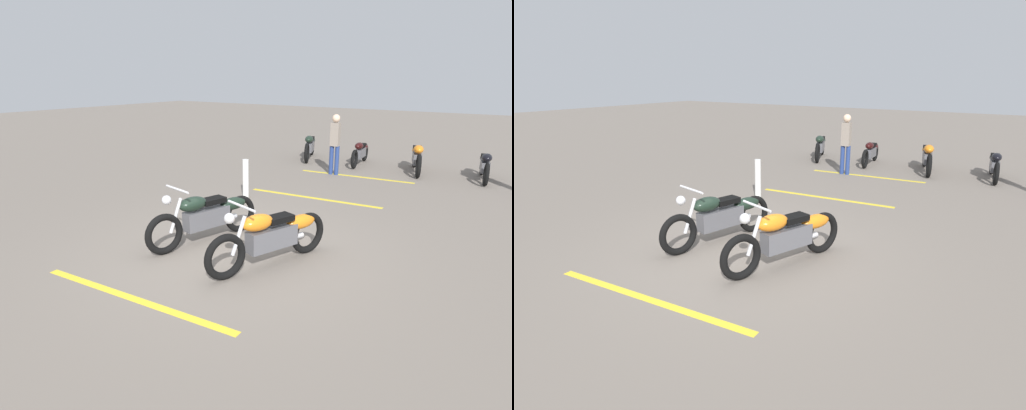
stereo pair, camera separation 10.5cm
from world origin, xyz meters
TOP-DOWN VIEW (x-y plane):
  - ground_plane at (0.00, 0.00)m, footprint 60.00×60.00m
  - motorcycle_bright_foreground at (-0.02, -0.72)m, footprint 2.15×0.87m
  - motorcycle_dark_foreground at (0.16, 0.69)m, footprint 2.19×0.75m
  - motorcycle_row_far_left at (7.83, -2.57)m, footprint 1.99×0.49m
  - motorcycle_row_left at (7.82, -0.78)m, footprint 2.13×0.78m
  - motorcycle_row_center at (7.94, 0.98)m, footprint 1.94×0.38m
  - motorcycle_row_right at (7.93, 2.77)m, footprint 2.05×0.86m
  - bystander_secondary at (6.15, 1.08)m, footprint 0.22×0.29m
  - bollard_post at (2.71, 1.71)m, footprint 0.14×0.14m
  - parking_stripe_near at (-1.92, 0.18)m, footprint 0.35×3.20m
  - parking_stripe_mid at (3.59, 0.42)m, footprint 0.35×3.20m
  - parking_stripe_far at (6.24, 0.45)m, footprint 0.35×3.20m

SIDE VIEW (x-z plane):
  - ground_plane at x=0.00m, z-range 0.00..0.00m
  - parking_stripe_near at x=-1.92m, z-range 0.00..0.01m
  - parking_stripe_mid at x=3.59m, z-range 0.00..0.01m
  - parking_stripe_far at x=6.24m, z-range 0.00..0.01m
  - motorcycle_row_center at x=7.94m, z-range 0.03..0.76m
  - motorcycle_row_far_left at x=7.83m, z-range 0.03..0.79m
  - motorcycle_row_right at x=7.93m, z-range 0.04..0.85m
  - motorcycle_row_left at x=7.82m, z-range 0.04..0.87m
  - bollard_post at x=2.71m, z-range 0.00..0.91m
  - motorcycle_bright_foreground at x=-0.02m, z-range -0.06..0.98m
  - motorcycle_dark_foreground at x=0.16m, z-range -0.06..0.98m
  - bystander_secondary at x=6.15m, z-range 0.10..1.80m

